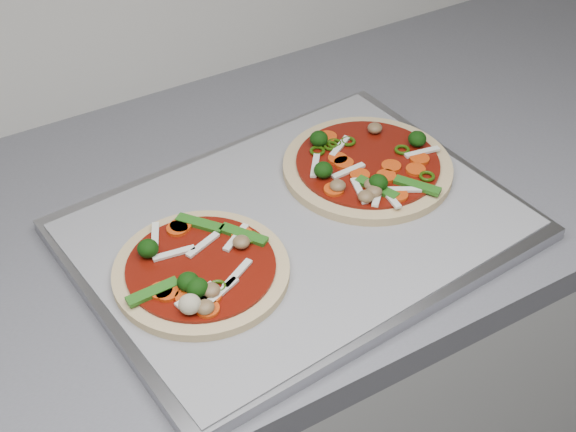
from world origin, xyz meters
TOP-DOWN VIEW (x-y plane):
  - base_cabinet at (0.00, 1.30)m, footprint 3.60×0.60m
  - countertop at (0.00, 1.30)m, footprint 3.60×0.60m
  - baking_tray at (-0.06, 1.22)m, footprint 0.54×0.42m
  - parchment at (-0.06, 1.22)m, footprint 0.52×0.40m
  - pizza_left at (-0.20, 1.19)m, footprint 0.23×0.23m
  - pizza_right at (0.07, 1.26)m, footprint 0.28×0.28m

SIDE VIEW (x-z plane):
  - base_cabinet at x=0.00m, z-range 0.00..0.86m
  - countertop at x=0.00m, z-range 0.86..0.90m
  - baking_tray at x=-0.06m, z-range 0.90..0.92m
  - parchment at x=-0.06m, z-range 0.92..0.92m
  - pizza_left at x=-0.20m, z-range 0.91..0.94m
  - pizza_right at x=0.07m, z-range 0.91..0.95m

